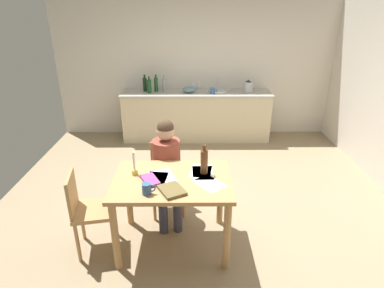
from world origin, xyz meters
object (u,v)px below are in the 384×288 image
at_px(dining_table, 172,190).
at_px(teacup_on_counter, 213,91).
at_px(candlestick, 135,168).
at_px(book_cookery, 172,190).
at_px(bottle_wine_red, 156,84).
at_px(chair_at_table, 167,175).
at_px(bottle_oil, 145,84).
at_px(coffee_mug, 147,189).
at_px(wine_glass_by_kettle, 194,84).
at_px(person_seated, 167,165).
at_px(sink_unit, 218,91).
at_px(chair_side_empty, 88,208).
at_px(mixing_bowl, 189,90).
at_px(wine_glass_near_sink, 199,84).
at_px(stovetop_kettle, 248,86).
at_px(bottle_sauce, 164,84).
at_px(bottle_vinegar, 149,86).
at_px(book_magazine, 150,180).
at_px(wine_bottle_on_table, 204,161).

bearing_deg(dining_table, teacup_on_counter, 78.39).
distance_m(candlestick, book_cookery, 0.51).
bearing_deg(teacup_on_counter, bottle_wine_red, 169.58).
bearing_deg(chair_at_table, bottle_oil, 102.80).
bearing_deg(coffee_mug, wine_glass_by_kettle, 82.43).
height_order(person_seated, sink_unit, person_seated).
distance_m(chair_side_empty, mixing_bowl, 3.20).
xyz_separation_m(sink_unit, wine_glass_near_sink, (-0.35, 0.15, 0.09)).
bearing_deg(stovetop_kettle, coffee_mug, -113.88).
relative_size(bottle_sauce, mixing_bowl, 1.29).
distance_m(coffee_mug, bottle_sauce, 3.29).
relative_size(bottle_vinegar, wine_glass_by_kettle, 1.89).
bearing_deg(candlestick, sink_unit, 69.72).
distance_m(wine_glass_near_sink, wine_glass_by_kettle, 0.10).
xyz_separation_m(dining_table, bottle_wine_red, (-0.44, 3.01, 0.38)).
height_order(coffee_mug, bottle_sauce, bottle_sauce).
relative_size(book_magazine, bottle_sauce, 0.80).
bearing_deg(bottle_sauce, stovetop_kettle, -1.60).
distance_m(chair_at_table, wine_glass_near_sink, 2.57).
bearing_deg(person_seated, wine_glass_near_sink, 80.73).
bearing_deg(book_magazine, book_cookery, -65.62).
distance_m(chair_at_table, bottle_vinegar, 2.38).
relative_size(chair_at_table, wine_glass_by_kettle, 5.52).
relative_size(coffee_mug, teacup_on_counter, 1.02).
relative_size(wine_bottle_on_table, wine_glass_by_kettle, 2.01).
bearing_deg(bottle_oil, wine_glass_by_kettle, 5.35).
bearing_deg(wine_glass_near_sink, teacup_on_counter, -51.66).
relative_size(chair_side_empty, coffee_mug, 7.07).
height_order(book_magazine, bottle_sauce, bottle_sauce).
bearing_deg(bottle_sauce, candlestick, -91.64).
bearing_deg(stovetop_kettle, teacup_on_counter, -166.93).
bearing_deg(sink_unit, bottle_oil, 177.33).
bearing_deg(person_seated, mixing_bowl, 84.34).
bearing_deg(wine_glass_near_sink, book_cookery, -95.65).
xyz_separation_m(chair_at_table, book_cookery, (0.11, -0.88, 0.32)).
height_order(sink_unit, wine_glass_by_kettle, sink_unit).
xyz_separation_m(wine_bottle_on_table, bottle_oil, (-0.97, 2.93, 0.12)).
bearing_deg(chair_at_table, wine_bottle_on_table, -51.59).
bearing_deg(sink_unit, chair_side_empty, -116.59).
relative_size(person_seated, bottle_vinegar, 4.11).
distance_m(dining_table, bottle_oil, 3.13).
xyz_separation_m(bottle_oil, mixing_bowl, (0.80, -0.11, -0.08)).
relative_size(bottle_sauce, teacup_on_counter, 2.44).
distance_m(book_magazine, bottle_wine_red, 3.08).
bearing_deg(teacup_on_counter, stovetop_kettle, 13.07).
height_order(wine_bottle_on_table, sink_unit, sink_unit).
relative_size(bottle_wine_red, bottle_sauce, 1.03).
relative_size(sink_unit, bottle_sauce, 1.21).
bearing_deg(stovetop_kettle, candlestick, -119.07).
distance_m(coffee_mug, wine_glass_by_kettle, 3.43).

